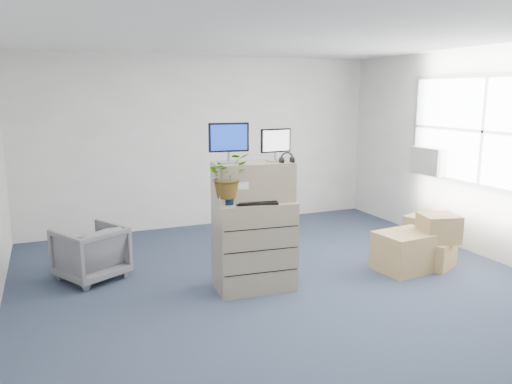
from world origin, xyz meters
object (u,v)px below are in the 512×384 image
(filing_cabinet_lower, at_px, (254,245))
(potted_plant, at_px, (228,181))
(water_bottle, at_px, (257,190))
(office_chair, at_px, (90,250))
(monitor_right, at_px, (276,143))
(monitor_left, at_px, (229,141))
(keyboard, at_px, (256,203))

(filing_cabinet_lower, relative_size, potted_plant, 1.76)
(water_bottle, xyz_separation_m, office_chair, (-1.73, 1.01, -0.79))
(office_chair, bearing_deg, potted_plant, 112.64)
(monitor_right, xyz_separation_m, water_bottle, (-0.23, -0.00, -0.51))
(monitor_left, height_order, monitor_right, monitor_left)
(water_bottle, bearing_deg, filing_cabinet_lower, -164.57)
(filing_cabinet_lower, height_order, potted_plant, potted_plant)
(keyboard, bearing_deg, filing_cabinet_lower, 90.41)
(monitor_left, xyz_separation_m, office_chair, (-1.44, 0.94, -1.34))
(filing_cabinet_lower, bearing_deg, office_chair, 154.10)
(monitor_left, bearing_deg, water_bottle, -6.87)
(keyboard, height_order, potted_plant, potted_plant)
(monitor_right, xyz_separation_m, potted_plant, (-0.60, -0.08, -0.38))
(filing_cabinet_lower, xyz_separation_m, office_chair, (-1.70, 1.02, -0.15))
(water_bottle, distance_m, potted_plant, 0.40)
(filing_cabinet_lower, relative_size, office_chair, 1.43)
(monitor_left, distance_m, monitor_right, 0.53)
(filing_cabinet_lower, height_order, monitor_right, monitor_right)
(water_bottle, bearing_deg, office_chair, 149.67)
(monitor_left, distance_m, potted_plant, 0.45)
(potted_plant, bearing_deg, office_chair, 141.35)
(monitor_right, distance_m, water_bottle, 0.57)
(keyboard, distance_m, water_bottle, 0.17)
(potted_plant, xyz_separation_m, office_chair, (-1.36, 1.09, -0.92))
(potted_plant, distance_m, office_chair, 1.98)
(monitor_left, height_order, office_chair, monitor_left)
(monitor_right, xyz_separation_m, keyboard, (-0.29, -0.12, -0.63))
(keyboard, xyz_separation_m, potted_plant, (-0.31, 0.04, 0.25))
(keyboard, bearing_deg, water_bottle, 78.00)
(monitor_left, xyz_separation_m, monitor_right, (0.53, -0.07, -0.04))
(filing_cabinet_lower, bearing_deg, monitor_right, 7.61)
(monitor_right, height_order, office_chair, monitor_right)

